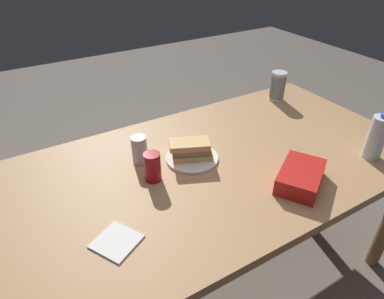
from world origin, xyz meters
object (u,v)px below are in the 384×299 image
at_px(water_bottle_tall, 377,138).
at_px(plastic_cup_stack, 278,86).
at_px(paper_plate, 192,158).
at_px(soda_can_red, 153,167).
at_px(sandwich, 191,149).
at_px(dining_table, 218,176).
at_px(chip_bag, 301,177).
at_px(soda_can_silver, 140,150).

relative_size(water_bottle_tall, plastic_cup_stack, 1.26).
distance_m(paper_plate, soda_can_red, 0.22).
bearing_deg(plastic_cup_stack, soda_can_red, 18.43).
relative_size(sandwich, water_bottle_tall, 0.97).
height_order(paper_plate, plastic_cup_stack, plastic_cup_stack).
bearing_deg(dining_table, sandwich, -36.83).
distance_m(dining_table, chip_bag, 0.36).
bearing_deg(plastic_cup_stack, paper_plate, 20.29).
distance_m(sandwich, chip_bag, 0.46).
bearing_deg(sandwich, water_bottle_tall, 150.80).
bearing_deg(plastic_cup_stack, chip_bag, 54.22).
distance_m(dining_table, sandwich, 0.18).
distance_m(chip_bag, water_bottle_tall, 0.41).
bearing_deg(dining_table, chip_bag, 122.66).
bearing_deg(chip_bag, soda_can_red, -65.34).
relative_size(dining_table, paper_plate, 7.83).
bearing_deg(chip_bag, paper_plate, -84.26).
distance_m(dining_table, paper_plate, 0.15).
bearing_deg(plastic_cup_stack, water_bottle_tall, 85.79).
bearing_deg(plastic_cup_stack, soda_can_silver, 10.49).
distance_m(chip_bag, plastic_cup_stack, 0.78).
distance_m(paper_plate, sandwich, 0.05).
bearing_deg(chip_bag, plastic_cup_stack, -157.54).
distance_m(soda_can_red, water_bottle_tall, 0.95).
xyz_separation_m(soda_can_red, soda_can_silver, (-0.00, -0.14, 0.00)).
relative_size(sandwich, soda_can_silver, 1.68).
relative_size(paper_plate, chip_bag, 0.99).
height_order(sandwich, soda_can_silver, soda_can_silver).
bearing_deg(chip_bag, sandwich, -83.83).
xyz_separation_m(water_bottle_tall, soda_can_silver, (0.88, -0.48, -0.04)).
relative_size(paper_plate, soda_can_silver, 1.87).
bearing_deg(soda_can_silver, plastic_cup_stack, -169.51).
distance_m(paper_plate, water_bottle_tall, 0.79).
distance_m(dining_table, soda_can_silver, 0.37).
bearing_deg(soda_can_red, plastic_cup_stack, -161.57).
xyz_separation_m(dining_table, soda_can_red, (0.30, -0.03, 0.14)).
distance_m(sandwich, soda_can_red, 0.20).
relative_size(chip_bag, soda_can_silver, 1.89).
bearing_deg(sandwich, plastic_cup_stack, -159.81).
bearing_deg(soda_can_silver, sandwich, 153.26).
height_order(dining_table, plastic_cup_stack, plastic_cup_stack).
height_order(paper_plate, soda_can_silver, soda_can_silver).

